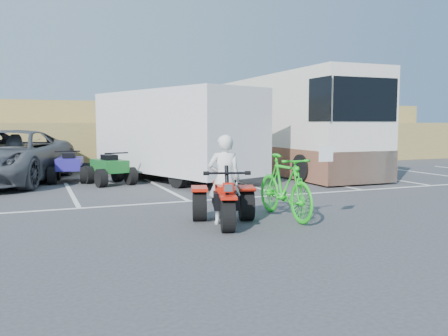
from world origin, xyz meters
name	(u,v)px	position (x,y,z in m)	size (l,w,h in m)	color
ground	(224,219)	(0.00, 0.00, 0.00)	(100.00, 100.00, 0.00)	#3A3A3D
parking_stripes	(200,191)	(0.87, 4.07, 0.00)	(28.00, 5.16, 0.01)	white
grass_embankment	(110,134)	(0.00, 15.48, 1.42)	(40.00, 8.50, 3.10)	olive
red_trike_atv	(225,225)	(-0.22, -0.58, 0.00)	(1.29, 1.72, 1.12)	#B6180A
rider	(224,179)	(-0.18, -0.43, 0.88)	(0.65, 0.42, 1.77)	white
green_dirt_bike	(284,186)	(1.20, -0.39, 0.67)	(0.63, 2.23, 1.34)	#14BF19
grey_pickup	(9,157)	(-4.42, 8.10, 0.88)	(2.92, 6.33, 1.76)	#4D5056
cargo_trailer	(176,132)	(0.94, 6.83, 1.66)	(4.71, 7.09, 3.08)	silver
rv_motorhome	(284,131)	(6.04, 8.36, 1.64)	(2.77, 10.54, 3.77)	silver
quad_atv_blue	(70,182)	(-2.53, 7.73, 0.00)	(1.27, 1.70, 1.11)	navy
quad_atv_green	(110,184)	(-1.38, 6.59, 0.00)	(1.24, 1.66, 1.08)	#155C20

